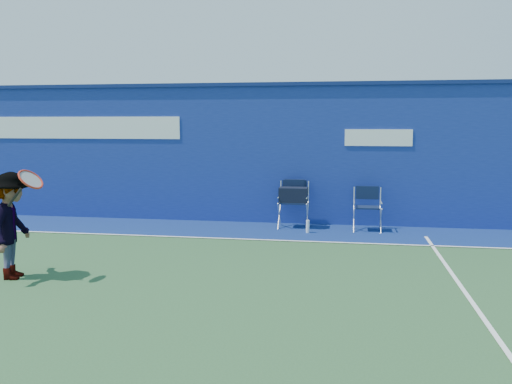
% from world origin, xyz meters
% --- Properties ---
extents(ground, '(80.00, 80.00, 0.00)m').
position_xyz_m(ground, '(0.00, 0.00, 0.00)').
color(ground, '#2B502B').
rests_on(ground, ground).
extents(stadium_wall, '(24.00, 0.50, 3.08)m').
position_xyz_m(stadium_wall, '(-0.00, 5.20, 1.55)').
color(stadium_wall, navy).
rests_on(stadium_wall, ground).
extents(out_of_bounds_strip, '(24.00, 1.80, 0.01)m').
position_xyz_m(out_of_bounds_strip, '(0.00, 4.10, 0.00)').
color(out_of_bounds_strip, navy).
rests_on(out_of_bounds_strip, ground).
extents(court_lines, '(24.00, 12.00, 0.01)m').
position_xyz_m(court_lines, '(0.00, 0.60, 0.01)').
color(court_lines, white).
rests_on(court_lines, out_of_bounds_strip).
extents(directors_chair_left, '(0.59, 0.55, 1.00)m').
position_xyz_m(directors_chair_left, '(1.86, 4.56, 0.43)').
color(directors_chair_left, silver).
rests_on(directors_chair_left, ground).
extents(directors_chair_right, '(0.54, 0.48, 0.90)m').
position_xyz_m(directors_chair_right, '(3.39, 4.46, 0.28)').
color(directors_chair_right, silver).
rests_on(directors_chair_right, ground).
extents(water_bottle, '(0.07, 0.07, 0.27)m').
position_xyz_m(water_bottle, '(2.20, 4.04, 0.13)').
color(water_bottle, white).
rests_on(water_bottle, ground).
extents(tennis_player, '(0.96, 1.09, 1.58)m').
position_xyz_m(tennis_player, '(-1.73, 0.16, 0.77)').
color(tennis_player, '#EA4738').
rests_on(tennis_player, ground).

